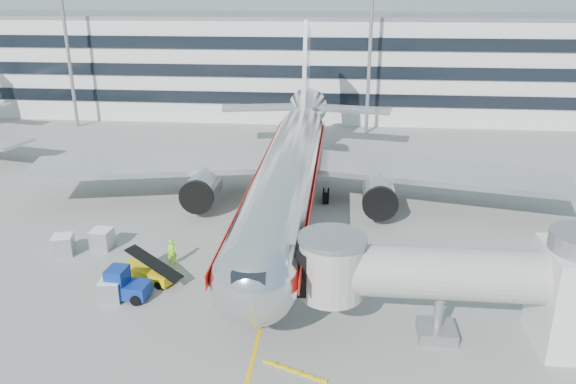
# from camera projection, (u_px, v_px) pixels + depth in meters

# --- Properties ---
(ground) EXTENTS (180.00, 180.00, 0.00)m
(ground) POSITION_uv_depth(u_px,v_px,m) (276.00, 266.00, 41.75)
(ground) COLOR gray
(ground) RESTS_ON ground
(lead_in_line) EXTENTS (0.25, 70.00, 0.01)m
(lead_in_line) POSITION_uv_depth(u_px,v_px,m) (289.00, 215.00, 51.11)
(lead_in_line) COLOR yellow
(lead_in_line) RESTS_ON ground
(main_jet) EXTENTS (50.95, 48.70, 16.06)m
(main_jet) POSITION_uv_depth(u_px,v_px,m) (291.00, 165.00, 51.27)
(main_jet) COLOR silver
(main_jet) RESTS_ON ground
(jet_bridge) EXTENTS (17.80, 4.50, 7.00)m
(jet_bridge) POSITION_uv_depth(u_px,v_px,m) (472.00, 280.00, 31.83)
(jet_bridge) COLOR silver
(jet_bridge) RESTS_ON ground
(terminal) EXTENTS (150.00, 24.25, 15.60)m
(terminal) POSITION_uv_depth(u_px,v_px,m) (317.00, 63.00, 93.30)
(terminal) COLOR silver
(terminal) RESTS_ON ground
(light_mast_west) EXTENTS (2.40, 1.20, 25.45)m
(light_mast_west) POSITION_uv_depth(u_px,v_px,m) (64.00, 23.00, 79.16)
(light_mast_west) COLOR gray
(light_mast_west) RESTS_ON ground
(light_mast_centre) EXTENTS (2.40, 1.20, 25.45)m
(light_mast_centre) POSITION_uv_depth(u_px,v_px,m) (371.00, 25.00, 75.23)
(light_mast_centre) COLOR gray
(light_mast_centre) RESTS_ON ground
(belt_loader) EXTENTS (4.52, 3.18, 2.15)m
(belt_loader) POSITION_uv_depth(u_px,v_px,m) (149.00, 271.00, 39.67)
(belt_loader) COLOR #DDBD09
(belt_loader) RESTS_ON ground
(baggage_tug) EXTENTS (3.00, 2.05, 2.16)m
(baggage_tug) POSITION_uv_depth(u_px,v_px,m) (124.00, 285.00, 37.17)
(baggage_tug) COLOR navy
(baggage_tug) RESTS_ON ground
(cargo_container_left) EXTENTS (1.62, 1.62, 1.61)m
(cargo_container_left) POSITION_uv_depth(u_px,v_px,m) (102.00, 239.00, 44.34)
(cargo_container_left) COLOR #A5A7AC
(cargo_container_left) RESTS_ON ground
(cargo_container_right) EXTENTS (1.81, 1.81, 1.57)m
(cargo_container_right) POSITION_uv_depth(u_px,v_px,m) (63.00, 245.00, 43.35)
(cargo_container_right) COLOR #A5A7AC
(cargo_container_right) RESTS_ON ground
(cargo_container_front) EXTENTS (1.51, 1.51, 1.49)m
(cargo_container_front) POSITION_uv_depth(u_px,v_px,m) (111.00, 290.00, 36.96)
(cargo_container_front) COLOR #A5A7AC
(cargo_container_front) RESTS_ON ground
(ramp_worker) EXTENTS (0.88, 0.78, 2.03)m
(ramp_worker) POSITION_uv_depth(u_px,v_px,m) (172.00, 252.00, 41.62)
(ramp_worker) COLOR #88FF1A
(ramp_worker) RESTS_ON ground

